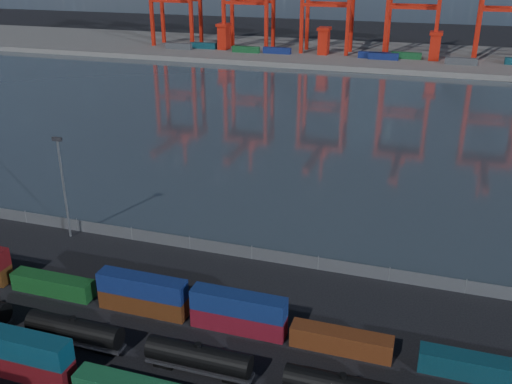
% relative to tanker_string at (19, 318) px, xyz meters
% --- Properties ---
extents(ground, '(700.00, 700.00, 0.00)m').
position_rel_tanker_string_xyz_m(ground, '(20.93, -2.81, -1.87)').
color(ground, black).
rests_on(ground, ground).
extents(harbor_water, '(700.00, 700.00, 0.00)m').
position_rel_tanker_string_xyz_m(harbor_water, '(20.93, 102.19, -1.87)').
color(harbor_water, '#2A353D').
rests_on(harbor_water, ground).
extents(far_quay, '(700.00, 70.00, 2.00)m').
position_rel_tanker_string_xyz_m(far_quay, '(20.93, 207.19, -0.87)').
color(far_quay, '#514F4C').
rests_on(far_quay, ground).
extents(container_row_north, '(140.56, 2.36, 5.03)m').
position_rel_tanker_string_xyz_m(container_row_north, '(25.53, 8.34, 0.05)').
color(container_row_north, navy).
rests_on(container_row_north, ground).
extents(tanker_string, '(120.66, 2.61, 3.74)m').
position_rel_tanker_string_xyz_m(tanker_string, '(0.00, 0.00, 0.00)').
color(tanker_string, black).
rests_on(tanker_string, ground).
extents(waterfront_fence, '(160.12, 0.12, 2.20)m').
position_rel_tanker_string_xyz_m(waterfront_fence, '(20.93, 25.19, -0.87)').
color(waterfront_fence, '#595B5E').
rests_on(waterfront_fence, ground).
extents(yard_light_mast, '(1.60, 0.40, 16.60)m').
position_rel_tanker_string_xyz_m(yard_light_mast, '(-9.07, 23.19, 7.42)').
color(yard_light_mast, slate).
rests_on(yard_light_mast, ground).
extents(quay_containers, '(172.58, 10.99, 2.60)m').
position_rel_tanker_string_xyz_m(quay_containers, '(9.93, 192.66, 1.43)').
color(quay_containers, navy).
rests_on(quay_containers, far_quay).
extents(straddle_carriers, '(140.00, 7.00, 11.10)m').
position_rel_tanker_string_xyz_m(straddle_carriers, '(18.43, 197.19, 5.94)').
color(straddle_carriers, red).
rests_on(straddle_carriers, far_quay).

